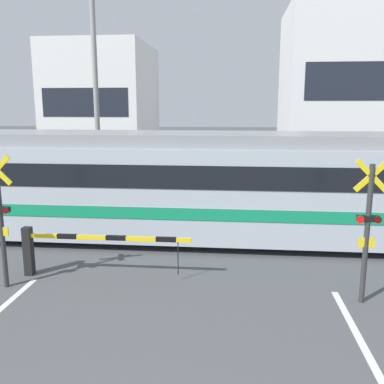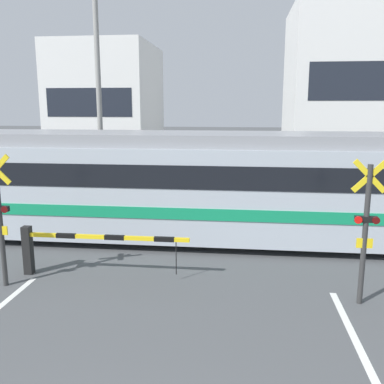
{
  "view_description": "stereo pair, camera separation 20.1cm",
  "coord_description": "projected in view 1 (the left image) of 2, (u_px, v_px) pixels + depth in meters",
  "views": [
    {
      "loc": [
        1.19,
        -2.69,
        4.05
      ],
      "look_at": [
        0.0,
        9.33,
        1.6
      ],
      "focal_mm": 40.0,
      "sensor_mm": 36.0,
      "label": 1
    },
    {
      "loc": [
        1.39,
        -2.67,
        4.05
      ],
      "look_at": [
        0.0,
        9.33,
        1.6
      ],
      "focal_mm": 40.0,
      "sensor_mm": 36.0,
      "label": 2
    }
  ],
  "objects": [
    {
      "name": "crossing_barrier_far",
      "position": [
        274.0,
        196.0,
        15.59
      ],
      "size": [
        4.06,
        0.2,
        1.2
      ],
      "color": "black",
      "rests_on": "ground_plane"
    },
    {
      "name": "crossing_barrier_near",
      "position": [
        69.0,
        245.0,
        10.18
      ],
      "size": [
        4.06,
        0.2,
        1.2
      ],
      "color": "black",
      "rests_on": "ground_plane"
    },
    {
      "name": "building_left_of_street",
      "position": [
        104.0,
        109.0,
        26.53
      ],
      "size": [
        5.67,
        6.97,
        7.66
      ],
      "color": "white",
      "rests_on": "ground_plane"
    },
    {
      "name": "crossing_signal_right",
      "position": [
        368.0,
        225.0,
        8.65
      ],
      "size": [
        0.68,
        0.15,
        3.03
      ],
      "color": "#333333",
      "rests_on": "ground_plane"
    },
    {
      "name": "utility_pole_streetside",
      "position": [
        96.0,
        100.0,
        18.05
      ],
      "size": [
        0.22,
        0.22,
        8.56
      ],
      "color": "gray",
      "rests_on": "ground_plane"
    },
    {
      "name": "commuter_train",
      "position": [
        182.0,
        183.0,
        12.9
      ],
      "size": [
        18.74,
        2.93,
        3.26
      ],
      "color": "#ADB7C1",
      "rests_on": "ground_plane"
    },
    {
      "name": "crossing_signal_left",
      "position": [
        0.0,
        216.0,
        9.41
      ],
      "size": [
        0.68,
        0.15,
        3.03
      ],
      "color": "#333333",
      "rests_on": "ground_plane"
    },
    {
      "name": "rail_track_far",
      "position": [
        196.0,
        231.0,
        13.91
      ],
      "size": [
        50.0,
        0.1,
        0.08
      ],
      "color": "#5B564C",
      "rests_on": "ground_plane"
    },
    {
      "name": "rail_track_near",
      "position": [
        192.0,
        245.0,
        12.51
      ],
      "size": [
        50.0,
        0.1,
        0.08
      ],
      "color": "#5B564C",
      "rests_on": "ground_plane"
    },
    {
      "name": "building_right_of_street",
      "position": [
        353.0,
        93.0,
        24.9
      ],
      "size": [
        7.91,
        6.97,
        9.55
      ],
      "color": "white",
      "rests_on": "ground_plane"
    },
    {
      "name": "pedestrian",
      "position": [
        170.0,
        177.0,
        18.95
      ],
      "size": [
        0.38,
        0.22,
        1.62
      ],
      "color": "brown",
      "rests_on": "ground_plane"
    }
  ]
}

